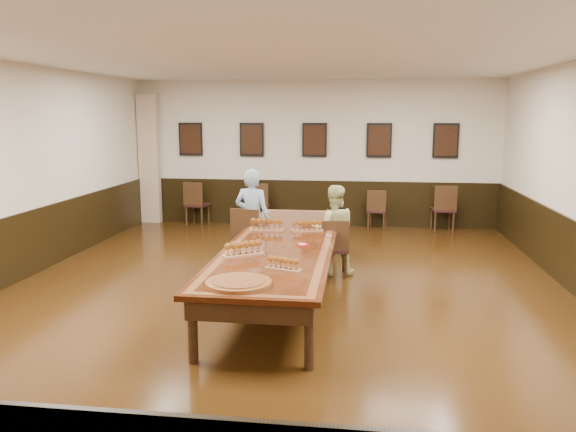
# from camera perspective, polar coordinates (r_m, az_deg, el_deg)

# --- Properties ---
(floor) EXTENTS (8.00, 10.00, 0.02)m
(floor) POSITION_cam_1_polar(r_m,az_deg,el_deg) (7.87, -0.48, -7.90)
(floor) COLOR black
(floor) RESTS_ON ground
(ceiling) EXTENTS (8.00, 10.00, 0.02)m
(ceiling) POSITION_cam_1_polar(r_m,az_deg,el_deg) (7.52, -0.52, 16.11)
(ceiling) COLOR white
(ceiling) RESTS_ON floor
(wall_back) EXTENTS (8.00, 0.02, 3.20)m
(wall_back) POSITION_cam_1_polar(r_m,az_deg,el_deg) (12.49, 2.72, 6.37)
(wall_back) COLOR beige
(wall_back) RESTS_ON floor
(wall_front) EXTENTS (8.00, 0.02, 3.20)m
(wall_front) POSITION_cam_1_polar(r_m,az_deg,el_deg) (2.74, -15.37, -7.98)
(wall_front) COLOR beige
(wall_front) RESTS_ON floor
(wall_left) EXTENTS (0.02, 10.00, 3.20)m
(wall_left) POSITION_cam_1_polar(r_m,az_deg,el_deg) (9.00, -26.73, 3.79)
(wall_left) COLOR beige
(wall_left) RESTS_ON floor
(chair_man) EXTENTS (0.56, 0.60, 1.01)m
(chair_man) POSITION_cam_1_polar(r_m,az_deg,el_deg) (8.98, -3.87, -2.24)
(chair_man) COLOR black
(chair_man) RESTS_ON floor
(chair_woman) EXTENTS (0.47, 0.51, 0.89)m
(chair_woman) POSITION_cam_1_polar(r_m,az_deg,el_deg) (8.62, 4.68, -3.18)
(chair_woman) COLOR black
(chair_woman) RESTS_ON floor
(spare_chair_a) EXTENTS (0.53, 0.56, 0.97)m
(spare_chair_a) POSITION_cam_1_polar(r_m,az_deg,el_deg) (12.76, -9.20, 1.30)
(spare_chair_a) COLOR black
(spare_chair_a) RESTS_ON floor
(spare_chair_b) EXTENTS (0.49, 0.53, 0.98)m
(spare_chair_b) POSITION_cam_1_polar(r_m,az_deg,el_deg) (12.43, -2.97, 1.19)
(spare_chair_b) COLOR black
(spare_chair_b) RESTS_ON floor
(spare_chair_c) EXTENTS (0.47, 0.50, 0.86)m
(spare_chair_c) POSITION_cam_1_polar(r_m,az_deg,el_deg) (12.27, 9.08, 0.69)
(spare_chair_c) COLOR black
(spare_chair_c) RESTS_ON floor
(spare_chair_d) EXTENTS (0.50, 0.54, 0.99)m
(spare_chair_d) POSITION_cam_1_polar(r_m,az_deg,el_deg) (12.34, 15.46, 0.80)
(spare_chair_d) COLOR black
(spare_chair_d) RESTS_ON floor
(person_man) EXTENTS (0.65, 0.50, 1.61)m
(person_man) POSITION_cam_1_polar(r_m,az_deg,el_deg) (9.02, -3.63, -0.25)
(person_man) COLOR teal
(person_man) RESTS_ON floor
(person_woman) EXTENTS (0.76, 0.63, 1.39)m
(person_woman) POSITION_cam_1_polar(r_m,az_deg,el_deg) (8.66, 4.65, -1.42)
(person_woman) COLOR #C4C87D
(person_woman) RESTS_ON floor
(pink_phone) EXTENTS (0.09, 0.15, 0.01)m
(pink_phone) POSITION_cam_1_polar(r_m,az_deg,el_deg) (7.98, 4.17, -1.97)
(pink_phone) COLOR #D74790
(pink_phone) RESTS_ON conference_table
(curtain) EXTENTS (0.45, 0.18, 2.90)m
(curtain) POSITION_cam_1_polar(r_m,az_deg,el_deg) (13.17, -13.92, 5.63)
(curtain) COLOR tan
(curtain) RESTS_ON floor
(wainscoting) EXTENTS (8.00, 10.00, 1.00)m
(wainscoting) POSITION_cam_1_polar(r_m,az_deg,el_deg) (7.73, -0.49, -4.31)
(wainscoting) COLOR black
(wainscoting) RESTS_ON floor
(conference_table) EXTENTS (1.40, 5.00, 0.76)m
(conference_table) POSITION_cam_1_polar(r_m,az_deg,el_deg) (7.70, -0.49, -3.51)
(conference_table) COLOR black
(conference_table) RESTS_ON floor
(posters) EXTENTS (6.14, 0.04, 0.74)m
(posters) POSITION_cam_1_polar(r_m,az_deg,el_deg) (12.40, 2.71, 7.73)
(posters) COLOR black
(posters) RESTS_ON wall_back
(flight_a) EXTENTS (0.51, 0.16, 0.19)m
(flight_a) POSITION_cam_1_polar(r_m,az_deg,el_deg) (8.30, -2.18, -0.91)
(flight_a) COLOR #965D3E
(flight_a) RESTS_ON conference_table
(flight_b) EXTENTS (0.48, 0.25, 0.17)m
(flight_b) POSITION_cam_1_polar(r_m,az_deg,el_deg) (8.24, 1.96, -1.03)
(flight_b) COLOR #965D3E
(flight_b) RESTS_ON conference_table
(flight_c) EXTENTS (0.50, 0.43, 0.19)m
(flight_c) POSITION_cam_1_polar(r_m,az_deg,el_deg) (6.82, -4.56, -3.38)
(flight_c) COLOR #965D3E
(flight_c) RESTS_ON conference_table
(flight_d) EXTENTS (0.43, 0.26, 0.15)m
(flight_d) POSITION_cam_1_polar(r_m,az_deg,el_deg) (6.20, -0.48, -4.90)
(flight_d) COLOR #965D3E
(flight_d) RESTS_ON conference_table
(red_plate_grp) EXTENTS (0.18, 0.18, 0.02)m
(red_plate_grp) POSITION_cam_1_polar(r_m,az_deg,el_deg) (7.38, 1.48, -2.93)
(red_plate_grp) COLOR #B80D0C
(red_plate_grp) RESTS_ON conference_table
(carved_platter) EXTENTS (0.69, 0.69, 0.05)m
(carved_platter) POSITION_cam_1_polar(r_m,az_deg,el_deg) (5.70, -5.04, -6.79)
(carved_platter) COLOR #5E2E12
(carved_platter) RESTS_ON conference_table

